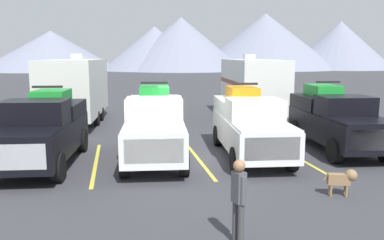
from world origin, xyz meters
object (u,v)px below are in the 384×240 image
at_px(pickup_truck_b, 155,125).
at_px(pickup_truck_d, 335,119).
at_px(pickup_truck_c, 249,123).
at_px(person_a, 239,196).
at_px(camper_trailer_b, 252,85).
at_px(pickup_truck_a, 43,129).
at_px(camper_trailer_a, 75,87).
at_px(dog, 344,178).

bearing_deg(pickup_truck_b, pickup_truck_d, 2.23).
bearing_deg(pickup_truck_c, person_a, -110.45).
height_order(pickup_truck_b, camper_trailer_b, camper_trailer_b).
xyz_separation_m(pickup_truck_b, pickup_truck_d, (6.99, 0.27, -0.04)).
distance_m(pickup_truck_a, pickup_truck_d, 10.69).
bearing_deg(person_a, pickup_truck_d, 48.91).
distance_m(camper_trailer_a, camper_trailer_b, 9.83).
height_order(camper_trailer_a, dog, camper_trailer_a).
bearing_deg(pickup_truck_a, pickup_truck_b, -0.79).
distance_m(pickup_truck_b, dog, 6.43).
bearing_deg(dog, person_a, -149.52).
xyz_separation_m(pickup_truck_a, dog, (8.11, -4.67, -0.72)).
distance_m(pickup_truck_b, pickup_truck_d, 7.00).
height_order(pickup_truck_c, person_a, pickup_truck_c).
distance_m(pickup_truck_a, dog, 9.39).
bearing_deg(pickup_truck_c, pickup_truck_d, 5.82).
distance_m(camper_trailer_a, dog, 15.05).
height_order(pickup_truck_a, camper_trailer_b, camper_trailer_b).
height_order(pickup_truck_a, pickup_truck_b, pickup_truck_b).
relative_size(pickup_truck_c, dog, 6.90).
xyz_separation_m(pickup_truck_a, pickup_truck_c, (7.09, -0.15, -0.02)).
bearing_deg(pickup_truck_d, camper_trailer_b, 93.99).
bearing_deg(person_a, pickup_truck_a, 124.66).
height_order(pickup_truck_d, person_a, pickup_truck_d).
relative_size(person_a, dog, 2.03).
xyz_separation_m(pickup_truck_c, person_a, (-2.45, -6.56, -0.21)).
height_order(pickup_truck_d, camper_trailer_a, camper_trailer_a).
bearing_deg(person_a, camper_trailer_a, 106.34).
relative_size(camper_trailer_b, dog, 9.82).
relative_size(pickup_truck_c, camper_trailer_a, 0.70).
bearing_deg(dog, camper_trailer_a, 121.46).
distance_m(pickup_truck_a, camper_trailer_a, 8.15).
xyz_separation_m(pickup_truck_b, camper_trailer_a, (-3.40, 8.16, 0.72)).
relative_size(pickup_truck_c, person_a, 3.40).
height_order(pickup_truck_d, dog, pickup_truck_d).
distance_m(pickup_truck_b, person_a, 6.73).
bearing_deg(pickup_truck_b, pickup_truck_c, -1.60).
xyz_separation_m(pickup_truck_b, camper_trailer_b, (6.43, 8.26, 0.71)).
bearing_deg(pickup_truck_a, camper_trailer_b, 39.01).
bearing_deg(person_a, camper_trailer_b, 69.80).
relative_size(pickup_truck_a, camper_trailer_a, 0.68).
distance_m(camper_trailer_b, dog, 13.11).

